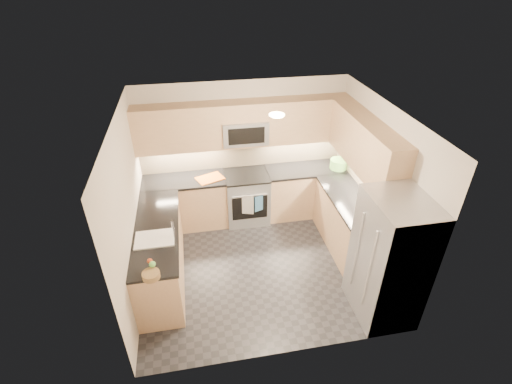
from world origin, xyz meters
The scene contains 37 objects.
floor centered at (0.00, 0.00, 0.00)m, with size 3.60×3.20×0.00m, color #242429.
ceiling centered at (0.00, 0.00, 2.50)m, with size 3.60×3.20×0.02m, color beige.
wall_back centered at (0.00, 1.60, 1.25)m, with size 3.60×0.02×2.50m, color beige.
wall_front centered at (0.00, -1.60, 1.25)m, with size 3.60×0.02×2.50m, color beige.
wall_left centered at (-1.80, 0.00, 1.25)m, with size 0.02×3.20×2.50m, color beige.
wall_right centered at (1.80, 0.00, 1.25)m, with size 0.02×3.20×2.50m, color beige.
base_cab_back_left centered at (-1.09, 1.30, 0.45)m, with size 1.42×0.60×0.90m, color tan.
base_cab_back_right centered at (1.09, 1.30, 0.45)m, with size 1.42×0.60×0.90m, color tan.
base_cab_right centered at (1.50, 0.15, 0.45)m, with size 0.60×1.70×0.90m, color tan.
base_cab_peninsula centered at (-1.50, 0.00, 0.45)m, with size 0.60×2.00×0.90m, color tan.
countertop_back_left centered at (-1.09, 1.30, 0.92)m, with size 1.42×0.63×0.04m, color black.
countertop_back_right centered at (1.09, 1.30, 0.92)m, with size 1.42×0.63×0.04m, color black.
countertop_right centered at (1.50, 0.15, 0.92)m, with size 0.63×1.70×0.04m, color black.
countertop_peninsula centered at (-1.50, 0.00, 0.92)m, with size 0.63×2.00×0.04m, color black.
upper_cab_back centered at (0.00, 1.43, 1.83)m, with size 3.60×0.35×0.75m, color tan.
upper_cab_right centered at (1.62, 0.28, 1.83)m, with size 0.35×1.95×0.75m, color tan.
backsplash_back centered at (0.00, 1.60, 1.20)m, with size 3.60×0.01×0.51m, color tan.
backsplash_right centered at (1.80, 0.45, 1.20)m, with size 0.01×2.30×0.51m, color tan.
gas_range centered at (0.00, 1.28, 0.46)m, with size 0.76×0.65×0.91m, color #A6AAAE.
range_cooktop centered at (0.00, 1.28, 0.92)m, with size 0.76×0.65×0.03m, color black.
oven_door_glass centered at (0.00, 0.95, 0.45)m, with size 0.62×0.02×0.45m, color black.
oven_handle centered at (0.00, 0.93, 0.72)m, with size 0.02×0.02×0.60m, color #B2B5BA.
microwave centered at (0.00, 1.40, 1.70)m, with size 0.76×0.40×0.40m, color #94969C.
microwave_door centered at (0.00, 1.20, 1.70)m, with size 0.60×0.01×0.28m, color black.
refrigerator centered at (1.45, -1.15, 0.90)m, with size 0.70×0.90×1.80m, color #A2A4A9.
fridge_handle_left centered at (1.08, -1.33, 0.95)m, with size 0.02×0.02×1.20m, color #B2B5BA.
fridge_handle_right centered at (1.08, -0.97, 0.95)m, with size 0.02×0.02×1.20m, color #B2B5BA.
sink_basin centered at (-1.50, -0.25, 0.88)m, with size 0.52×0.38×0.16m, color white.
faucet centered at (-1.24, -0.25, 1.08)m, with size 0.03×0.03×0.28m, color silver.
utensil_bowl centered at (1.66, 1.20, 1.03)m, with size 0.30×0.30×0.17m, color #66B14C.
cutting_board centered at (-0.64, 1.24, 0.95)m, with size 0.44×0.31×0.01m, color #C35912.
fruit_basket centered at (-1.51, -0.97, 0.98)m, with size 0.21×0.21×0.08m, color olive.
fruit_apple centered at (-1.52, -0.80, 1.05)m, with size 0.07×0.07×0.07m, color #A33512.
fruit_pear centered at (-1.49, -0.86, 1.05)m, with size 0.08×0.08×0.08m, color #64C253.
dish_towel_check centered at (-0.04, 0.91, 0.55)m, with size 0.20×0.02×0.38m, color silver.
dish_towel_blue centered at (0.15, 0.91, 0.55)m, with size 0.16×0.01×0.30m, color #366895.
fruit_orange centered at (-1.48, -0.86, 1.05)m, with size 0.06×0.06×0.06m, color #DD5018.
Camera 1 is at (-0.86, -4.31, 4.15)m, focal length 26.00 mm.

